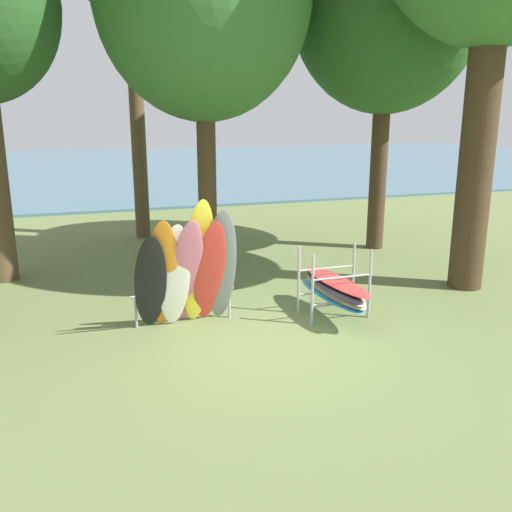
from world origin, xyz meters
name	(u,v)px	position (x,y,z in m)	size (l,w,h in m)	color
ground_plane	(265,341)	(0.00, 0.00, 0.00)	(80.00, 80.00, 0.00)	olive
lake_water	(112,167)	(0.00, 30.90, 0.05)	(80.00, 36.00, 0.10)	#477084
leaning_board_pile	(187,273)	(-1.05, 0.89, 0.99)	(1.80, 1.04, 2.27)	black
board_storage_rack	(334,288)	(1.55, 0.72, 0.52)	(1.15, 2.12, 1.25)	#9EA0A5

